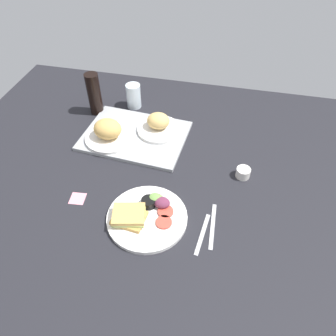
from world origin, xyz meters
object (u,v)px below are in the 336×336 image
at_px(fork, 202,234).
at_px(bread_plate_near, 109,132).
at_px(soda_bottle, 94,94).
at_px(sticky_note, 78,198).
at_px(bread_plate_far, 159,125).
at_px(drinking_glass, 134,96).
at_px(serving_tray, 135,136).
at_px(espresso_cup, 243,173).
at_px(knife, 213,226).
at_px(plate_with_salad, 146,215).

bearing_deg(fork, bread_plate_near, 56.76).
bearing_deg(soda_bottle, sticky_note, -76.43).
relative_size(bread_plate_near, sticky_note, 3.89).
xyz_separation_m(bread_plate_far, drinking_glass, (-0.17, 0.18, 0.01)).
bearing_deg(drinking_glass, serving_tray, -72.46).
height_order(bread_plate_far, drinking_glass, drinking_glass).
distance_m(soda_bottle, espresso_cup, 0.78).
xyz_separation_m(serving_tray, drinking_glass, (-0.07, 0.23, 0.05)).
xyz_separation_m(soda_bottle, espresso_cup, (0.73, -0.28, -0.08)).
bearing_deg(sticky_note, espresso_cup, 22.82).
height_order(serving_tray, bread_plate_far, bread_plate_far).
height_order(serving_tray, espresso_cup, espresso_cup).
bearing_deg(soda_bottle, espresso_cup, -21.42).
relative_size(serving_tray, espresso_cup, 8.04).
height_order(soda_bottle, knife, soda_bottle).
bearing_deg(fork, drinking_glass, 39.69).
bearing_deg(bread_plate_far, knife, -56.41).
bearing_deg(knife, bread_plate_near, 52.44).
bearing_deg(bread_plate_near, soda_bottle, 124.52).
height_order(bread_plate_far, sticky_note, bread_plate_far).
distance_m(drinking_glass, soda_bottle, 0.19).
bearing_deg(knife, drinking_glass, 34.09).
relative_size(drinking_glass, sticky_note, 2.15).
bearing_deg(knife, espresso_cup, -20.87).
distance_m(bread_plate_far, drinking_glass, 0.25).
bearing_deg(fork, serving_tray, 46.28).
bearing_deg(plate_with_salad, espresso_cup, 40.86).
height_order(serving_tray, bread_plate_near, bread_plate_near).
distance_m(serving_tray, sticky_note, 0.40).
distance_m(soda_bottle, fork, 0.85).
height_order(plate_with_salad, drinking_glass, drinking_glass).
xyz_separation_m(serving_tray, sticky_note, (-0.11, -0.39, -0.01)).
xyz_separation_m(fork, sticky_note, (-0.48, 0.05, -0.00)).
xyz_separation_m(bread_plate_near, knife, (0.50, -0.35, -0.05)).
relative_size(serving_tray, soda_bottle, 2.19).
xyz_separation_m(bread_plate_far, soda_bottle, (-0.33, 0.09, 0.06)).
relative_size(knife, sticky_note, 3.39).
bearing_deg(bread_plate_far, plate_with_salad, -81.93).
height_order(soda_bottle, fork, soda_bottle).
bearing_deg(knife, soda_bottle, 46.69).
distance_m(serving_tray, drinking_glass, 0.25).
relative_size(plate_with_salad, soda_bottle, 1.39).
height_order(plate_with_salad, soda_bottle, soda_bottle).
bearing_deg(knife, bread_plate_far, 30.94).
bearing_deg(soda_bottle, knife, -40.66).
height_order(fork, knife, same).
bearing_deg(bread_plate_far, espresso_cup, -26.34).
relative_size(plate_with_salad, sticky_note, 5.08).
height_order(bread_plate_far, plate_with_salad, bread_plate_far).
distance_m(plate_with_salad, espresso_cup, 0.43).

